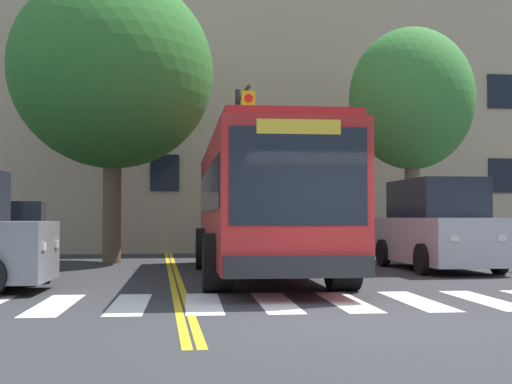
# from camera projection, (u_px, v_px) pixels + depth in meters

# --- Properties ---
(ground_plane) EXTENTS (120.00, 120.00, 0.00)m
(ground_plane) POSITION_uv_depth(u_px,v_px,m) (361.00, 320.00, 9.69)
(ground_plane) COLOR #303033
(crosswalk) EXTENTS (10.14, 3.32, 0.01)m
(crosswalk) POSITION_uv_depth(u_px,v_px,m) (276.00, 302.00, 11.65)
(crosswalk) COLOR white
(crosswalk) RESTS_ON ground
(lane_line_yellow_inner) EXTENTS (0.12, 36.00, 0.01)m
(lane_line_yellow_inner) POSITION_uv_depth(u_px,v_px,m) (167.00, 256.00, 25.30)
(lane_line_yellow_inner) COLOR gold
(lane_line_yellow_inner) RESTS_ON ground
(lane_line_yellow_outer) EXTENTS (0.12, 36.00, 0.01)m
(lane_line_yellow_outer) POSITION_uv_depth(u_px,v_px,m) (171.00, 256.00, 25.32)
(lane_line_yellow_outer) COLOR gold
(lane_line_yellow_outer) RESTS_ON ground
(city_bus) EXTENTS (3.15, 10.99, 3.23)m
(city_bus) POSITION_uv_depth(u_px,v_px,m) (261.00, 201.00, 16.81)
(city_bus) COLOR #B22323
(city_bus) RESTS_ON ground
(car_black_near_lane) EXTENTS (2.49, 4.63, 1.75)m
(car_black_near_lane) POSITION_uv_depth(u_px,v_px,m) (4.00, 243.00, 16.27)
(car_black_near_lane) COLOR black
(car_black_near_lane) RESTS_ON ground
(car_silver_far_lane) EXTENTS (2.19, 5.06, 2.39)m
(car_silver_far_lane) POSITION_uv_depth(u_px,v_px,m) (436.00, 227.00, 18.85)
(car_silver_far_lane) COLOR #B7BABF
(car_silver_far_lane) RESTS_ON ground
(car_teal_behind_bus) EXTENTS (2.43, 4.17, 1.74)m
(car_teal_behind_bus) POSITION_uv_depth(u_px,v_px,m) (250.00, 232.00, 27.28)
(car_teal_behind_bus) COLOR #236B70
(car_teal_behind_bus) RESTS_ON ground
(traffic_light_overhead) EXTENTS (0.34, 2.66, 5.15)m
(traffic_light_overhead) POSITION_uv_depth(u_px,v_px,m) (242.00, 144.00, 19.81)
(traffic_light_overhead) COLOR #28282D
(traffic_light_overhead) RESTS_ON ground
(street_tree_curbside_large) EXTENTS (5.71, 5.77, 7.59)m
(street_tree_curbside_large) POSITION_uv_depth(u_px,v_px,m) (412.00, 100.00, 23.30)
(street_tree_curbside_large) COLOR brown
(street_tree_curbside_large) RESTS_ON ground
(street_tree_curbside_small) EXTENTS (8.73, 8.75, 8.87)m
(street_tree_curbside_small) POSITION_uv_depth(u_px,v_px,m) (113.00, 71.00, 21.80)
(street_tree_curbside_small) COLOR brown
(street_tree_curbside_small) RESTS_ON ground
(building_facade) EXTENTS (34.13, 9.17, 12.36)m
(building_facade) POSITION_uv_depth(u_px,v_px,m) (164.00, 110.00, 31.81)
(building_facade) COLOR tan
(building_facade) RESTS_ON ground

